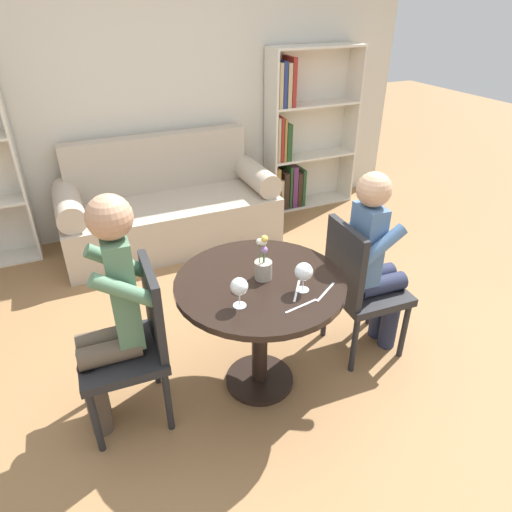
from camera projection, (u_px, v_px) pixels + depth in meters
The scene contains 15 objects.
ground_plane at pixel (259, 381), 2.73m from camera, with size 16.00×16.00×0.00m, color olive.
back_wall at pixel (145, 81), 3.93m from camera, with size 5.20×0.05×2.70m.
round_table at pixel (260, 304), 2.44m from camera, with size 0.90×0.90×0.72m.
couch at pixel (169, 209), 4.12m from camera, with size 1.87×0.80×0.92m.
bookshelf_right at pixel (299, 138), 4.64m from camera, with size 0.95×0.28×1.59m.
chair_left at pixel (134, 340), 2.30m from camera, with size 0.44×0.44×0.90m.
chair_right at pixel (359, 284), 2.74m from camera, with size 0.44×0.44×0.90m.
person_left at pixel (110, 314), 2.18m from camera, with size 0.43×0.35×1.29m.
person_right at pixel (375, 262), 2.69m from camera, with size 0.43×0.35×1.20m.
wine_glass_left at pixel (239, 287), 2.12m from camera, with size 0.09×0.09×0.15m.
wine_glass_right at pixel (304, 272), 2.24m from camera, with size 0.09×0.09×0.16m.
flower_vase at pixel (263, 264), 2.34m from camera, with size 0.09×0.09×0.25m.
knife_left_setting at pixel (301, 306), 2.17m from camera, with size 0.19×0.04×0.00m.
fork_left_setting at pixel (326, 292), 2.27m from camera, with size 0.17×0.11×0.00m.
knife_right_setting at pixel (297, 291), 2.28m from camera, with size 0.12×0.16×0.00m.
Camera 1 is at (-0.83, -1.80, 2.02)m, focal length 32.00 mm.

